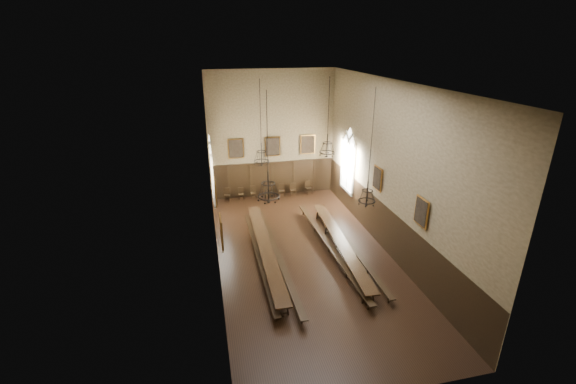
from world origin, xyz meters
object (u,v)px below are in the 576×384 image
object	(u,v)px
bench_left_inner	(277,256)
chair_0	(227,197)
table_left	(266,253)
chair_2	(253,194)
chair_3	(268,193)
chair_1	(241,196)
chandelier_back_left	(261,156)
bench_right_outer	(351,247)
chandelier_front_left	(268,190)
bench_left_outer	(259,257)
chair_5	(293,192)
table_right	(340,246)
chair_4	(282,193)
chandelier_back_right	(327,148)
chandelier_front_right	(367,193)
bench_right_inner	(329,247)
chair_6	(309,190)

from	to	relation	value
bench_left_inner	chair_0	xyz separation A→B (m)	(-1.92, 8.69, -0.03)
table_left	chair_2	bearing A→B (deg)	86.29
chair_0	chair_3	size ratio (longest dim) A/B	0.90
chair_0	chair_1	bearing A→B (deg)	14.10
table_left	chandelier_back_left	bearing A→B (deg)	83.47
chair_1	chair_3	xyz separation A→B (m)	(1.98, -0.05, 0.05)
bench_right_outer	chair_1	bearing A→B (deg)	119.82
chandelier_front_left	bench_left_outer	bearing A→B (deg)	94.86
chair_1	chair_5	bearing A→B (deg)	-1.81
bench_right_outer	chandelier_front_left	distance (m)	7.01
table_right	chair_4	bearing A→B (deg)	99.37
chair_0	chair_3	xyz separation A→B (m)	(2.99, -0.01, 0.03)
chandelier_back_right	table_right	bearing A→B (deg)	-89.75
chandelier_front_left	chandelier_back_left	bearing A→B (deg)	84.56
bench_right_outer	chair_0	xyz separation A→B (m)	(-6.00, 8.68, 0.00)
chandelier_back_right	chandelier_front_right	world-z (taller)	same
bench_left_inner	chandelier_front_right	world-z (taller)	chandelier_front_right
bench_right_outer	chair_0	bearing A→B (deg)	124.68
chair_1	chandelier_front_left	bearing A→B (deg)	-89.97
table_left	table_right	world-z (taller)	table_left
table_right	bench_right_outer	world-z (taller)	table_right
chandelier_back_right	chandelier_back_left	bearing A→B (deg)	-173.28
chair_4	chandelier_back_right	distance (m)	7.74
bench_left_outer	table_left	bearing A→B (deg)	29.46
bench_left_inner	chair_4	distance (m)	8.90
table_left	table_right	bearing A→B (deg)	-2.98
chair_0	chandelier_back_right	world-z (taller)	chandelier_back_right
bench_left_inner	chandelier_front_left	size ratio (longest dim) A/B	2.33
chair_4	table_left	bearing A→B (deg)	-97.52
chair_0	bench_right_inner	bearing A→B (deg)	-48.86
bench_right_inner	chandelier_back_left	xyz separation A→B (m)	(-3.23, 2.14, 4.74)
chair_1	chandelier_back_left	size ratio (longest dim) A/B	0.20
bench_left_inner	chair_4	size ratio (longest dim) A/B	11.49
chair_0	chair_5	world-z (taller)	chair_0
table_left	chair_0	bearing A→B (deg)	99.11
chair_4	chandelier_front_right	size ratio (longest dim) A/B	0.18
chandelier_back_left	chair_6	bearing A→B (deg)	54.84
chandelier_front_right	chair_3	bearing A→B (deg)	104.16
table_right	chair_2	xyz separation A→B (m)	(-3.49, 8.74, -0.11)
chandelier_back_left	chandelier_back_right	bearing A→B (deg)	6.72
table_left	bench_left_inner	xyz separation A→B (m)	(0.57, -0.27, -0.09)
chair_4	chandelier_front_left	size ratio (longest dim) A/B	0.20
bench_left_inner	bench_right_outer	world-z (taller)	bench_left_inner
chair_0	chair_4	size ratio (longest dim) A/B	0.99
bench_left_outer	chair_4	size ratio (longest dim) A/B	10.73
table_right	bench_right_inner	bearing A→B (deg)	163.49
chandelier_front_left	chair_6	bearing A→B (deg)	65.78
chair_1	chair_6	distance (m)	5.03
chair_3	chair_5	world-z (taller)	chair_3
bench_left_inner	chair_2	size ratio (longest dim) A/B	12.05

